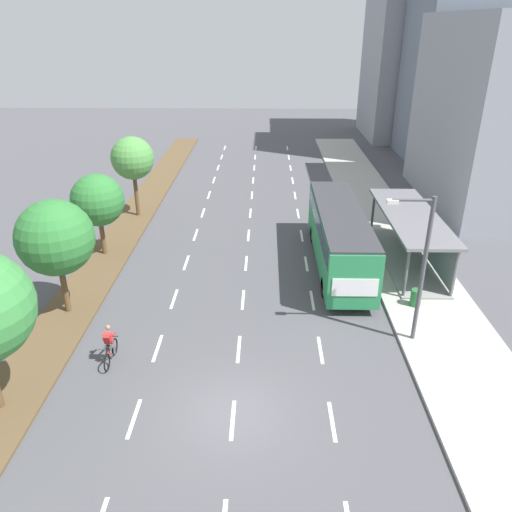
% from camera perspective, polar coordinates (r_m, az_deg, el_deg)
% --- Properties ---
extents(ground_plane, '(140.00, 140.00, 0.00)m').
position_cam_1_polar(ground_plane, '(18.70, -2.62, -17.58)').
color(ground_plane, '#4C4C51').
extents(median_strip, '(2.60, 52.00, 0.12)m').
position_cam_1_polar(median_strip, '(37.18, -13.62, 4.60)').
color(median_strip, brown).
rests_on(median_strip, ground).
extents(sidewalk_right, '(4.50, 52.00, 0.15)m').
position_cam_1_polar(sidewalk_right, '(36.89, 13.88, 4.43)').
color(sidewalk_right, '#ADAAA3').
rests_on(sidewalk_right, ground).
extents(lane_divider_left, '(0.14, 48.19, 0.01)m').
position_cam_1_polar(lane_divider_left, '(34.99, -6.50, 3.76)').
color(lane_divider_left, white).
rests_on(lane_divider_left, ground).
extents(lane_divider_center, '(0.14, 48.19, 0.01)m').
position_cam_1_polar(lane_divider_center, '(34.71, -0.75, 3.74)').
color(lane_divider_center, white).
rests_on(lane_divider_center, ground).
extents(lane_divider_right, '(0.14, 48.19, 0.01)m').
position_cam_1_polar(lane_divider_right, '(34.77, 5.04, 3.69)').
color(lane_divider_right, white).
rests_on(lane_divider_right, ground).
extents(bus_shelter, '(2.90, 9.43, 2.86)m').
position_cam_1_polar(bus_shelter, '(29.58, 17.63, 2.50)').
color(bus_shelter, gray).
rests_on(bus_shelter, sidewalk_right).
extents(bus, '(2.54, 11.29, 3.37)m').
position_cam_1_polar(bus, '(28.18, 9.55, 2.68)').
color(bus, '#28844C').
rests_on(bus, ground).
extents(cyclist, '(0.46, 1.82, 1.71)m').
position_cam_1_polar(cyclist, '(21.37, -16.44, -9.84)').
color(cyclist, black).
rests_on(cyclist, ground).
extents(median_tree_second, '(3.49, 3.49, 5.55)m').
position_cam_1_polar(median_tree_second, '(24.11, -22.03, 1.93)').
color(median_tree_second, brown).
rests_on(median_tree_second, median_strip).
extents(median_tree_third, '(3.04, 3.04, 4.87)m').
position_cam_1_polar(median_tree_third, '(30.08, -17.71, 6.10)').
color(median_tree_third, brown).
rests_on(median_tree_third, median_strip).
extents(median_tree_fourth, '(2.94, 2.94, 5.61)m').
position_cam_1_polar(median_tree_fourth, '(35.79, -13.97, 10.80)').
color(median_tree_fourth, brown).
rests_on(median_tree_fourth, median_strip).
extents(streetlight, '(1.91, 0.24, 6.50)m').
position_cam_1_polar(streetlight, '(21.31, 18.30, -0.56)').
color(streetlight, '#4C4C51').
rests_on(streetlight, sidewalk_right).
extents(trash_bin, '(0.52, 0.52, 0.85)m').
position_cam_1_polar(trash_bin, '(25.46, 17.85, -4.56)').
color(trash_bin, '#286B38').
rests_on(trash_bin, sidewalk_right).
extents(building_near_right, '(8.35, 14.75, 13.40)m').
position_cam_1_polar(building_near_right, '(41.17, 25.95, 14.41)').
color(building_near_right, '#8E939E').
rests_on(building_near_right, ground).
extents(building_mid_right, '(9.33, 9.93, 24.06)m').
position_cam_1_polar(building_mid_right, '(54.61, 23.07, 22.69)').
color(building_mid_right, slate).
rests_on(building_mid_right, ground).
extents(building_far_right, '(10.80, 11.78, 18.06)m').
position_cam_1_polar(building_far_right, '(65.04, 17.97, 20.84)').
color(building_far_right, '#8E939E').
rests_on(building_far_right, ground).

